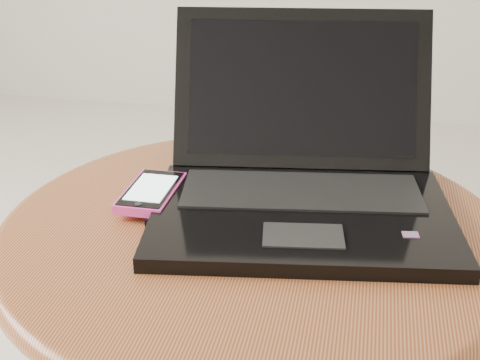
# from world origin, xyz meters

# --- Properties ---
(table) EXTENTS (0.70, 0.70, 0.55)m
(table) POSITION_xyz_m (0.03, -0.07, 0.43)
(table) COLOR #5D2C11
(table) RESTS_ON ground
(laptop) EXTENTS (0.44, 0.44, 0.24)m
(laptop) POSITION_xyz_m (0.08, -0.00, 0.60)
(laptop) COLOR black
(laptop) RESTS_ON table
(phone_black) EXTENTS (0.09, 0.12, 0.01)m
(phone_black) POSITION_xyz_m (-0.10, -0.05, 0.56)
(phone_black) COLOR black
(phone_black) RESTS_ON table
(phone_pink) EXTENTS (0.07, 0.13, 0.02)m
(phone_pink) POSITION_xyz_m (-0.13, -0.04, 0.57)
(phone_pink) COLOR #E73C9E
(phone_pink) RESTS_ON phone_black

